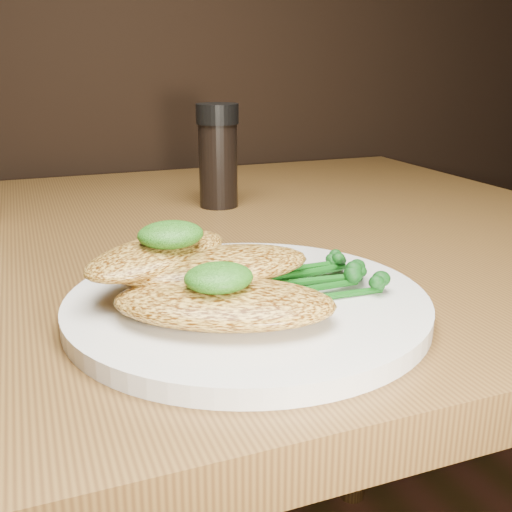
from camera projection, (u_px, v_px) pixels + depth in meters
name	position (u px, v px, depth m)	size (l,w,h in m)	color
plate	(247.00, 304.00, 0.46)	(0.27, 0.27, 0.01)	silver
chicken_front	(224.00, 303.00, 0.41)	(0.15, 0.08, 0.02)	gold
chicken_mid	(215.00, 266.00, 0.46)	(0.15, 0.08, 0.02)	gold
chicken_back	(158.00, 254.00, 0.47)	(0.14, 0.07, 0.02)	gold
pesto_front	(219.00, 277.00, 0.41)	(0.05, 0.04, 0.02)	#103407
pesto_back	(171.00, 235.00, 0.46)	(0.05, 0.05, 0.02)	#103407
broccolini_bundle	(301.00, 278.00, 0.47)	(0.13, 0.10, 0.02)	#104A11
pepper_grinder	(218.00, 156.00, 0.78)	(0.05, 0.05, 0.13)	black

